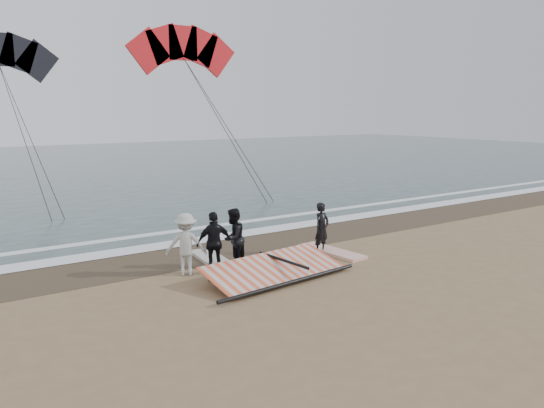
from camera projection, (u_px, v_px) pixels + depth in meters
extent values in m
plane|color=#8C704C|center=(352.00, 277.00, 14.12)|extent=(120.00, 120.00, 0.00)
cube|color=#233838|center=(63.00, 167.00, 41.08)|extent=(120.00, 54.00, 0.02)
cube|color=#4C3D2B|center=(261.00, 242.00, 17.79)|extent=(120.00, 2.80, 0.01)
cube|color=white|center=(240.00, 234.00, 18.93)|extent=(120.00, 0.90, 0.01)
cube|color=white|center=(218.00, 225.00, 20.32)|extent=(120.00, 0.45, 0.01)
imported|color=black|center=(322.00, 228.00, 16.32)|extent=(0.65, 0.50, 1.60)
cube|color=white|center=(332.00, 251.00, 16.52)|extent=(0.89, 2.41, 0.09)
cube|color=beige|center=(214.00, 260.00, 15.50)|extent=(0.96, 2.58, 0.10)
imported|color=black|center=(233.00, 238.00, 14.89)|extent=(1.04, 0.98, 1.69)
imported|color=black|center=(214.00, 243.00, 14.34)|extent=(1.05, 0.55, 1.71)
imported|color=beige|center=(186.00, 244.00, 14.21)|extent=(1.26, 1.07, 1.69)
cube|color=black|center=(256.00, 272.00, 14.40)|extent=(2.70, 0.90, 0.10)
cube|color=#F65329|center=(274.00, 267.00, 13.98)|extent=(4.01, 1.89, 0.41)
cylinder|color=black|center=(291.00, 282.00, 13.37)|extent=(4.47, 0.56, 0.10)
cylinder|color=black|center=(283.00, 260.00, 14.12)|extent=(0.28, 1.94, 0.08)
cylinder|color=#262626|center=(220.00, 122.00, 28.29)|extent=(0.04, 0.04, 11.91)
cylinder|color=#262626|center=(223.00, 122.00, 28.56)|extent=(0.04, 0.04, 11.69)
cylinder|color=#262626|center=(19.00, 125.00, 26.68)|extent=(0.04, 0.04, 16.71)
cylinder|color=#262626|center=(25.00, 125.00, 26.93)|extent=(0.04, 0.04, 16.49)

